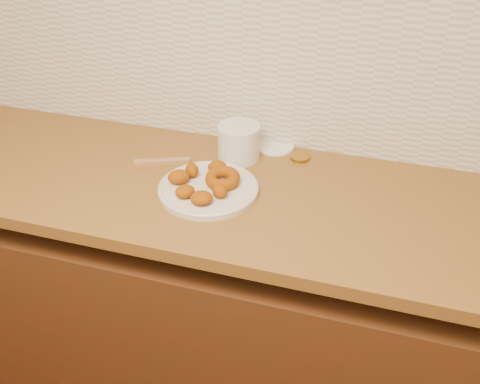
# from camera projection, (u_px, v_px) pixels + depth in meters

# --- Properties ---
(wall_back) EXTENTS (4.00, 0.02, 2.70)m
(wall_back) POSITION_uv_depth(u_px,v_px,m) (342.00, 6.00, 1.40)
(wall_back) COLOR tan
(wall_back) RESTS_ON ground
(base_cabinet) EXTENTS (3.60, 0.60, 0.77)m
(base_cabinet) POSITION_uv_depth(u_px,v_px,m) (298.00, 326.00, 1.70)
(base_cabinet) COLOR #512510
(base_cabinet) RESTS_ON floor
(butcher_block) EXTENTS (2.30, 0.62, 0.04)m
(butcher_block) POSITION_uv_depth(u_px,v_px,m) (102.00, 171.00, 1.58)
(butcher_block) COLOR brown
(butcher_block) RESTS_ON base_cabinet
(backsplash) EXTENTS (3.60, 0.02, 0.60)m
(backsplash) POSITION_uv_depth(u_px,v_px,m) (336.00, 60.00, 1.48)
(backsplash) COLOR silver
(backsplash) RESTS_ON wall_back
(donut_plate) EXTENTS (0.29, 0.29, 0.02)m
(donut_plate) POSITION_uv_depth(u_px,v_px,m) (208.00, 189.00, 1.44)
(donut_plate) COLOR beige
(donut_plate) RESTS_ON butcher_block
(ring_donut) EXTENTS (0.12, 0.12, 0.05)m
(ring_donut) POSITION_uv_depth(u_px,v_px,m) (222.00, 178.00, 1.44)
(ring_donut) COLOR #9B4F00
(ring_donut) RESTS_ON donut_plate
(fried_dough_chunks) EXTENTS (0.20, 0.22, 0.04)m
(fried_dough_chunks) POSITION_uv_depth(u_px,v_px,m) (197.00, 182.00, 1.42)
(fried_dough_chunks) COLOR #9B4F00
(fried_dough_chunks) RESTS_ON donut_plate
(plastic_tub) EXTENTS (0.16, 0.16, 0.11)m
(plastic_tub) POSITION_uv_depth(u_px,v_px,m) (239.00, 142.00, 1.58)
(plastic_tub) COLOR silver
(plastic_tub) RESTS_ON butcher_block
(tub_lid) EXTENTS (0.16, 0.16, 0.01)m
(tub_lid) POSITION_uv_depth(u_px,v_px,m) (275.00, 146.00, 1.66)
(tub_lid) COLOR white
(tub_lid) RESTS_ON butcher_block
(brass_jar_lid) EXTENTS (0.07, 0.07, 0.01)m
(brass_jar_lid) POSITION_uv_depth(u_px,v_px,m) (300.00, 157.00, 1.60)
(brass_jar_lid) COLOR #9F731F
(brass_jar_lid) RESTS_ON butcher_block
(wooden_utensil) EXTENTS (0.17, 0.08, 0.01)m
(wooden_utensil) POSITION_uv_depth(u_px,v_px,m) (162.00, 162.00, 1.57)
(wooden_utensil) COLOR #9E764A
(wooden_utensil) RESTS_ON butcher_block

